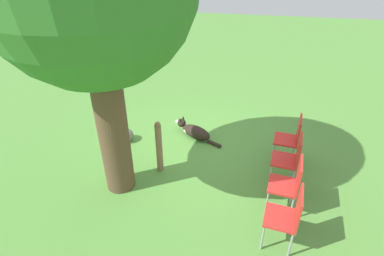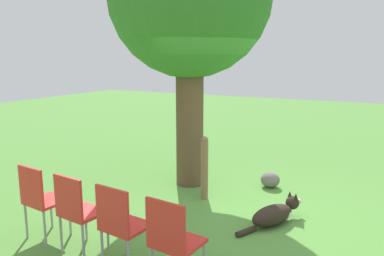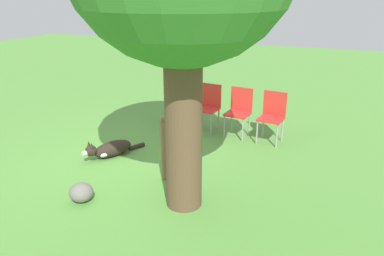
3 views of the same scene
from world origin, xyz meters
name	(u,v)px [view 3 (image 3 of 3)]	position (x,y,z in m)	size (l,w,h in m)	color
ground_plane	(128,166)	(0.00, 0.00, 0.00)	(30.00, 30.00, 0.00)	#56933D
dog	(110,149)	(-0.20, -0.48, 0.14)	(1.11, 0.63, 0.37)	#2D231C
fence_post	(165,148)	(0.17, 0.76, 0.52)	(0.12, 0.12, 1.02)	#846647
red_chair_0	(180,100)	(-2.14, -0.01, 0.56)	(0.47, 0.48, 0.96)	red
red_chair_1	(209,104)	(-2.09, 0.64, 0.56)	(0.47, 0.48, 0.96)	red
red_chair_2	(239,109)	(-2.03, 1.30, 0.56)	(0.47, 0.48, 0.96)	red
red_chair_3	(272,113)	(-1.98, 1.96, 0.56)	(0.47, 0.48, 0.96)	red
garden_rock	(81,192)	(1.18, -0.02, 0.13)	(0.32, 0.33, 0.26)	slate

